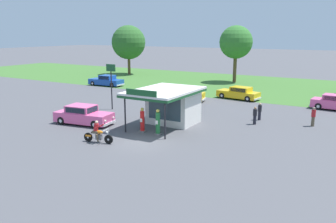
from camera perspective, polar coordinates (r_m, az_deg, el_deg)
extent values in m
plane|color=#4C4C51|center=(24.64, -4.12, -4.92)|extent=(300.00, 300.00, 0.00)
cube|color=#3D6B2D|center=(51.62, 15.12, 4.04)|extent=(120.00, 24.00, 0.01)
cube|color=silver|center=(29.24, 0.93, 0.91)|extent=(3.77, 3.06, 2.92)
cube|color=#384C56|center=(27.96, -0.60, 0.48)|extent=(3.01, 0.05, 1.87)
cube|color=silver|center=(27.68, -0.60, 3.47)|extent=(4.47, 6.57, 0.16)
cube|color=#195128|center=(27.71, -0.60, 3.11)|extent=(4.47, 6.57, 0.18)
cube|color=#195128|center=(24.94, -4.47, 3.10)|extent=(2.64, 0.08, 0.44)
cylinder|color=black|center=(24.67, -0.50, -1.34)|extent=(0.12, 0.12, 2.92)
cylinder|color=black|center=(26.63, -7.09, -0.38)|extent=(0.12, 0.12, 2.92)
cube|color=slate|center=(26.96, -4.23, -3.25)|extent=(0.44, 0.44, 0.10)
cylinder|color=red|center=(26.74, -4.26, -1.54)|extent=(0.34, 0.34, 1.56)
cube|color=white|center=(26.58, -4.48, -1.46)|extent=(0.22, 0.02, 0.28)
sphere|color=#EACC4C|center=(26.53, -4.29, 0.38)|extent=(0.26, 0.26, 0.26)
cube|color=slate|center=(26.20, -1.66, -3.69)|extent=(0.44, 0.44, 0.10)
cylinder|color=#1E6B33|center=(25.97, -1.67, -1.89)|extent=(0.34, 0.34, 1.60)
cube|color=white|center=(25.81, -1.89, -1.81)|extent=(0.22, 0.02, 0.28)
sphere|color=#EACC4C|center=(25.75, -1.69, 0.13)|extent=(0.26, 0.26, 0.26)
cylinder|color=black|center=(24.28, -9.78, -4.56)|extent=(0.65, 0.22, 0.64)
cylinder|color=silver|center=(24.28, -9.78, -4.56)|extent=(0.18, 0.15, 0.16)
cylinder|color=black|center=(25.09, -13.03, -4.13)|extent=(0.65, 0.22, 0.64)
cylinder|color=silver|center=(25.09, -13.03, -4.13)|extent=(0.18, 0.15, 0.16)
ellipsoid|color=orange|center=(24.50, -11.28, -3.34)|extent=(0.60, 0.34, 0.24)
cube|color=#59595E|center=(24.62, -11.34, -4.13)|extent=(0.48, 0.32, 0.36)
cube|color=black|center=(24.69, -11.97, -3.39)|extent=(0.52, 0.35, 0.10)
cylinder|color=silver|center=(24.25, -10.01, -3.90)|extent=(0.38, 0.14, 0.71)
cylinder|color=silver|center=(24.20, -10.29, -3.01)|extent=(0.17, 0.69, 0.04)
sphere|color=silver|center=(24.20, -10.07, -3.39)|extent=(0.16, 0.16, 0.16)
cube|color=orange|center=(25.03, -12.95, -3.88)|extent=(0.47, 0.26, 0.12)
cylinder|color=silver|center=(24.98, -11.96, -4.25)|extent=(0.71, 0.21, 0.18)
cube|color=brown|center=(24.64, -11.84, -3.27)|extent=(0.46, 0.41, 0.14)
cylinder|color=brown|center=(24.78, -11.21, -4.12)|extent=(0.16, 0.25, 0.56)
cylinder|color=brown|center=(24.52, -11.59, -4.32)|extent=(0.16, 0.25, 0.56)
cylinder|color=#B21E23|center=(24.53, -11.80, -2.58)|extent=(0.46, 0.39, 0.60)
sphere|color=beige|center=(24.41, -11.71, -1.74)|extent=(0.22, 0.22, 0.22)
cylinder|color=#B21E23|center=(24.56, -11.08, -2.33)|extent=(0.54, 0.19, 0.31)
cylinder|color=#B21E23|center=(24.23, -11.56, -2.56)|extent=(0.54, 0.19, 0.31)
cube|color=#E55993|center=(29.90, -13.70, -0.89)|extent=(5.10, 2.62, 0.83)
cube|color=#E55993|center=(29.88, -14.14, 0.46)|extent=(2.45, 2.01, 0.58)
cube|color=#283847|center=(29.25, -12.40, 0.29)|extent=(0.25, 1.51, 0.46)
cube|color=#283847|center=(30.55, -13.21, 0.78)|extent=(1.88, 0.30, 0.44)
cube|color=#283847|center=(29.23, -15.11, 0.14)|extent=(1.88, 0.30, 0.44)
cube|color=silver|center=(28.62, -9.65, -1.92)|extent=(0.38, 1.85, 0.18)
cube|color=silver|center=(31.46, -17.32, -0.99)|extent=(0.38, 1.85, 0.18)
sphere|color=white|center=(29.04, -9.02, -1.00)|extent=(0.18, 0.18, 0.18)
sphere|color=white|center=(28.02, -10.33, -1.56)|extent=(0.18, 0.18, 0.18)
cylinder|color=black|center=(29.78, -10.06, -1.30)|extent=(0.68, 0.29, 0.66)
cylinder|color=silver|center=(29.78, -10.06, -1.30)|extent=(0.33, 0.26, 0.30)
cylinder|color=black|center=(28.31, -12.03, -2.13)|extent=(0.68, 0.29, 0.66)
cylinder|color=silver|center=(28.31, -12.03, -2.13)|extent=(0.33, 0.26, 0.30)
cylinder|color=black|center=(31.64, -15.15, -0.72)|extent=(0.68, 0.29, 0.66)
cylinder|color=silver|center=(31.64, -15.15, -0.72)|extent=(0.33, 0.26, 0.30)
cylinder|color=black|center=(30.26, -17.23, -1.46)|extent=(0.68, 0.29, 0.66)
cylinder|color=silver|center=(30.26, -17.23, -1.46)|extent=(0.33, 0.26, 0.30)
cube|color=#19479E|center=(51.25, -10.20, 4.86)|extent=(5.15, 2.18, 0.77)
cube|color=#19479E|center=(51.00, -10.00, 5.60)|extent=(2.09, 1.79, 0.59)
cube|color=#283847|center=(51.60, -10.87, 5.64)|extent=(0.12, 1.50, 0.47)
cube|color=#283847|center=(50.35, -10.57, 5.48)|extent=(1.70, 0.12, 0.45)
cube|color=#283847|center=(51.66, -9.44, 5.71)|extent=(1.70, 0.12, 0.45)
cube|color=silver|center=(52.88, -12.40, 4.71)|extent=(0.21, 1.83, 0.18)
cube|color=silver|center=(49.78, -7.84, 4.40)|extent=(0.21, 1.83, 0.18)
sphere|color=white|center=(52.38, -12.85, 4.95)|extent=(0.18, 0.18, 0.18)
sphere|color=white|center=(53.31, -12.00, 5.12)|extent=(0.18, 0.18, 0.18)
cylinder|color=black|center=(51.66, -12.32, 4.56)|extent=(0.67, 0.23, 0.66)
cylinder|color=silver|center=(51.66, -12.32, 4.56)|extent=(0.31, 0.24, 0.30)
cylinder|color=black|center=(53.04, -11.08, 4.82)|extent=(0.67, 0.23, 0.66)
cylinder|color=silver|center=(53.04, -11.08, 4.82)|extent=(0.31, 0.24, 0.30)
cylinder|color=black|center=(49.54, -9.24, 4.34)|extent=(0.67, 0.23, 0.66)
cylinder|color=silver|center=(49.54, -9.24, 4.34)|extent=(0.31, 0.24, 0.30)
cylinder|color=black|center=(50.98, -8.04, 4.62)|extent=(0.67, 0.23, 0.66)
cylinder|color=silver|center=(50.98, -8.04, 4.62)|extent=(0.31, 0.24, 0.30)
cube|color=#E55993|center=(38.16, 25.89, 2.11)|extent=(2.29, 1.77, 0.53)
cube|color=#283847|center=(37.39, 25.68, 1.93)|extent=(1.84, 0.18, 0.40)
cube|color=silver|center=(38.71, 22.62, 1.12)|extent=(0.26, 1.74, 0.18)
cylinder|color=black|center=(39.36, 24.07, 1.21)|extent=(0.67, 0.25, 0.66)
cylinder|color=silver|center=(39.36, 24.07, 1.21)|extent=(0.31, 0.24, 0.30)
cylinder|color=black|center=(37.72, 23.56, 0.79)|extent=(0.67, 0.25, 0.66)
cylinder|color=silver|center=(37.72, 23.56, 0.79)|extent=(0.31, 0.24, 0.30)
cube|color=gold|center=(39.19, 2.46, 2.67)|extent=(5.09, 2.72, 0.82)
cube|color=gold|center=(39.01, 2.81, 3.61)|extent=(2.46, 1.98, 0.51)
cube|color=#283847|center=(39.31, 1.30, 3.69)|extent=(0.32, 1.36, 0.41)
cube|color=#283847|center=(38.28, 2.49, 3.44)|extent=(1.83, 0.41, 0.39)
cube|color=#283847|center=(39.74, 3.11, 3.78)|extent=(1.83, 0.41, 0.39)
cube|color=silver|center=(39.98, -0.91, 2.46)|extent=(0.46, 1.68, 0.18)
cube|color=silver|center=(38.64, 5.94, 2.03)|extent=(0.46, 1.68, 0.18)
sphere|color=white|center=(39.39, -1.20, 2.79)|extent=(0.18, 0.18, 0.18)
sphere|color=white|center=(40.45, -0.66, 3.06)|extent=(0.18, 0.18, 0.18)
cylinder|color=black|center=(38.94, -0.20, 2.22)|extent=(0.69, 0.33, 0.66)
cylinder|color=silver|center=(38.94, -0.20, 2.22)|extent=(0.34, 0.28, 0.30)
cylinder|color=black|center=(40.49, 0.55, 2.63)|extent=(0.69, 0.33, 0.66)
cylinder|color=silver|center=(40.49, 0.55, 2.63)|extent=(0.34, 0.28, 0.30)
cylinder|color=black|center=(38.03, 4.49, 1.93)|extent=(0.69, 0.33, 0.66)
cylinder|color=silver|center=(38.03, 4.49, 1.93)|extent=(0.34, 0.28, 0.30)
cylinder|color=black|center=(39.61, 5.08, 2.35)|extent=(0.69, 0.33, 0.66)
cylinder|color=silver|center=(39.61, 5.08, 2.35)|extent=(0.34, 0.28, 0.30)
cube|color=gold|center=(41.00, 11.50, 2.81)|extent=(5.00, 2.52, 0.73)
cube|color=gold|center=(40.75, 11.97, 3.63)|extent=(2.37, 1.93, 0.53)
cube|color=#283847|center=(41.23, 10.65, 3.79)|extent=(0.24, 1.45, 0.43)
cube|color=#283847|center=(40.04, 11.45, 3.49)|extent=(1.83, 0.29, 0.40)
cube|color=#283847|center=(41.47, 12.47, 3.76)|extent=(1.83, 0.29, 0.40)
cube|color=silver|center=(42.18, 8.56, 2.86)|extent=(0.37, 1.77, 0.18)
cube|color=silver|center=(40.03, 14.57, 2.05)|extent=(0.37, 1.77, 0.18)
sphere|color=white|center=(41.63, 8.14, 3.14)|extent=(0.18, 0.18, 0.18)
sphere|color=white|center=(42.65, 8.96, 3.34)|extent=(0.18, 0.18, 0.18)
cylinder|color=black|center=(41.04, 8.91, 2.62)|extent=(0.68, 0.29, 0.66)
cylinder|color=silver|center=(41.04, 8.91, 2.62)|extent=(0.32, 0.26, 0.30)
cylinder|color=black|center=(42.55, 10.08, 2.93)|extent=(0.68, 0.29, 0.66)
cylinder|color=silver|center=(42.55, 10.08, 2.93)|extent=(0.32, 0.26, 0.30)
cylinder|color=black|center=(39.57, 13.00, 2.06)|extent=(0.68, 0.29, 0.66)
cylinder|color=silver|center=(39.57, 13.00, 2.06)|extent=(0.32, 0.26, 0.30)
cylinder|color=black|center=(41.13, 14.06, 2.41)|extent=(0.68, 0.29, 0.66)
cylinder|color=silver|center=(41.13, 14.06, 2.41)|extent=(0.32, 0.26, 0.30)
cylinder|color=black|center=(29.85, 14.12, -1.36)|extent=(0.26, 0.26, 0.76)
cylinder|color=black|center=(29.71, 14.18, -0.15)|extent=(0.34, 0.34, 0.54)
sphere|color=#9E704C|center=(29.63, 14.22, 0.55)|extent=(0.21, 0.21, 0.21)
cylinder|color=brown|center=(30.76, 22.80, -1.53)|extent=(0.26, 0.26, 0.80)
cylinder|color=#B21E23|center=(30.61, 22.91, -0.29)|extent=(0.34, 0.34, 0.57)
sphere|color=beige|center=(30.53, 22.97, 0.43)|extent=(0.22, 0.22, 0.22)
cylinder|color=black|center=(30.52, 22.99, 0.57)|extent=(0.35, 0.35, 0.02)
cylinder|color=black|center=(31.44, 14.85, -0.67)|extent=(0.26, 0.26, 0.78)
cylinder|color=black|center=(31.30, 14.92, 0.52)|extent=(0.34, 0.34, 0.56)
sphere|color=tan|center=(31.22, 14.96, 1.21)|extent=(0.21, 0.21, 0.21)
cylinder|color=brown|center=(64.83, -6.44, 7.68)|extent=(0.51, 0.51, 3.53)
sphere|color=#2D6028|center=(64.60, -6.54, 11.28)|extent=(6.15, 6.15, 6.15)
sphere|color=#2D6028|center=(65.34, -7.13, 10.74)|extent=(4.25, 4.25, 4.25)
cylinder|color=brown|center=(54.86, 10.97, 6.98)|extent=(0.53, 0.53, 4.26)
sphere|color=#33702D|center=(54.61, 11.15, 11.18)|extent=(5.04, 5.04, 5.04)
sphere|color=#33702D|center=(55.52, 10.62, 10.70)|extent=(2.55, 2.55, 2.55)
cylinder|color=black|center=(34.90, -9.29, 3.44)|extent=(0.12, 0.12, 3.81)
cube|color=#195128|center=(34.61, -9.43, 7.13)|extent=(1.10, 0.08, 0.70)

